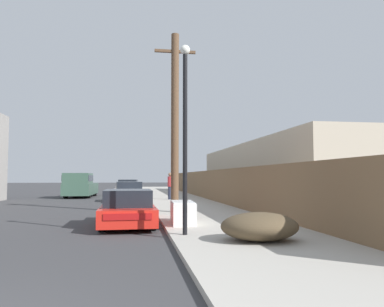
% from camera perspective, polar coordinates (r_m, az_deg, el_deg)
% --- Properties ---
extents(sidewalk_curb, '(4.20, 63.00, 0.12)m').
position_cam_1_polar(sidewalk_curb, '(27.14, -2.41, -6.87)').
color(sidewalk_curb, '#ADA89E').
rests_on(sidewalk_curb, ground).
extents(discarded_fridge, '(0.78, 1.83, 0.72)m').
position_cam_1_polar(discarded_fridge, '(12.10, -1.43, -8.97)').
color(discarded_fridge, white).
rests_on(discarded_fridge, sidewalk_curb).
extents(parked_sports_car_red, '(1.79, 4.25, 1.19)m').
position_cam_1_polar(parked_sports_car_red, '(12.60, -9.77, -8.34)').
color(parked_sports_car_red, red).
rests_on(parked_sports_car_red, ground).
extents(car_parked_mid, '(2.12, 4.42, 1.30)m').
position_cam_1_polar(car_parked_mid, '(25.08, -9.66, -5.83)').
color(car_parked_mid, silver).
rests_on(car_parked_mid, ground).
extents(car_parked_far, '(2.14, 4.18, 1.38)m').
position_cam_1_polar(car_parked_far, '(34.88, -9.67, -5.14)').
color(car_parked_far, gray).
rests_on(car_parked_far, ground).
extents(pickup_truck, '(2.14, 5.91, 1.91)m').
position_cam_1_polar(pickup_truck, '(30.93, -16.67, -4.67)').
color(pickup_truck, '#385647').
rests_on(pickup_truck, ground).
extents(utility_pole, '(1.80, 0.34, 7.76)m').
position_cam_1_polar(utility_pole, '(16.30, -2.62, 5.18)').
color(utility_pole, brown).
rests_on(utility_pole, sidewalk_curb).
extents(street_lamp, '(0.26, 0.26, 4.97)m').
position_cam_1_polar(street_lamp, '(9.81, -1.07, 4.54)').
color(street_lamp, black).
rests_on(street_lamp, sidewalk_curb).
extents(brush_pile, '(1.83, 1.54, 0.66)m').
position_cam_1_polar(brush_pile, '(9.01, 10.25, -10.88)').
color(brush_pile, brown).
rests_on(brush_pile, sidewalk_curb).
extents(wooden_fence, '(0.08, 42.61, 1.93)m').
position_cam_1_polar(wooden_fence, '(26.78, 1.91, -4.72)').
color(wooden_fence, brown).
rests_on(wooden_fence, sidewalk_curb).
extents(building_right_house, '(6.00, 23.70, 3.99)m').
position_cam_1_polar(building_right_house, '(28.70, 12.73, -2.74)').
color(building_right_house, beige).
rests_on(building_right_house, ground).
extents(pedestrian, '(0.34, 0.34, 1.78)m').
position_cam_1_polar(pedestrian, '(25.09, -3.35, -4.89)').
color(pedestrian, '#282D42').
rests_on(pedestrian, sidewalk_curb).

